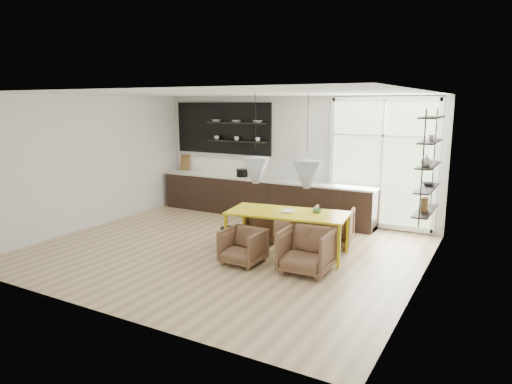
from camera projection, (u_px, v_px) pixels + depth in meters
The scene contains 11 objects.
room at pixel (279, 169), 9.01m from camera, with size 7.02×6.01×2.91m.
kitchen_run at pixel (261, 192), 11.15m from camera, with size 5.54×0.69×2.75m.
right_shelving at pixel (428, 168), 7.71m from camera, with size 0.26×1.22×1.90m.
dining_table at pixel (287, 215), 8.28m from camera, with size 2.28×1.29×0.79m.
armchair_back_left at pixel (269, 224), 9.24m from camera, with size 0.70×0.72×0.65m, color brown.
armchair_back_right at pixel (332, 227), 8.88m from camera, with size 0.78×0.80×0.73m, color brown.
armchair_front_left at pixel (243, 246), 7.84m from camera, with size 0.66×0.68×0.62m, color brown.
armchair_front_right at pixel (306, 251), 7.43m from camera, with size 0.79×0.81×0.74m, color brown.
wire_stool at pixel (228, 234), 8.75m from camera, with size 0.32×0.32×0.40m.
table_book at pixel (283, 211), 8.33m from camera, with size 0.21×0.29×0.03m, color white.
table_bowl at pixel (317, 211), 8.26m from camera, with size 0.18×0.18×0.06m, color #57895F.
Camera 1 is at (4.54, -6.92, 2.73)m, focal length 32.00 mm.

